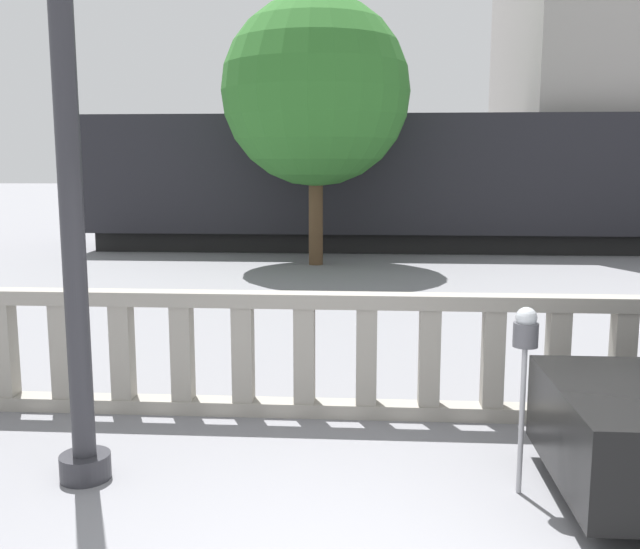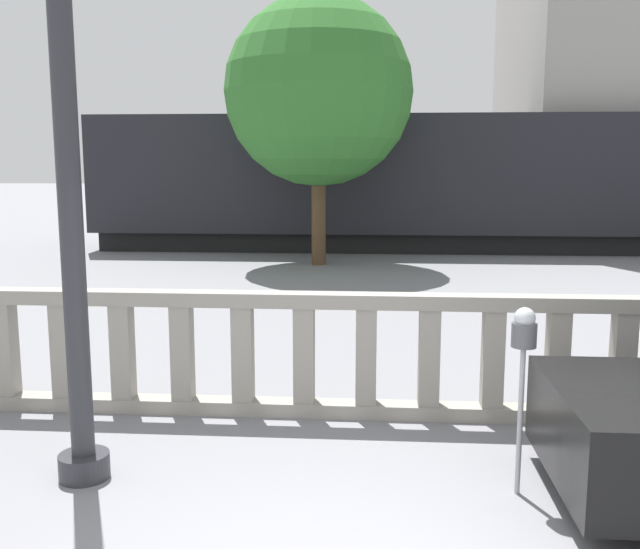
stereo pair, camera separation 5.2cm
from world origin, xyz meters
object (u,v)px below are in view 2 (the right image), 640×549
at_px(lamppost, 65,109).
at_px(train_near, 475,180).
at_px(parking_meter, 524,343).
at_px(tree_left, 319,92).

height_order(lamppost, train_near, lamppost).
distance_m(parking_meter, train_near, 15.57).
bearing_deg(lamppost, parking_meter, -0.32).
bearing_deg(tree_left, parking_meter, -78.65).
bearing_deg(tree_left, train_near, 38.16).
distance_m(train_near, tree_left, 5.78).
relative_size(train_near, tree_left, 3.33).
bearing_deg(lamppost, train_near, 71.49).
xyz_separation_m(parking_meter, train_near, (1.78, 15.45, 0.81)).
height_order(lamppost, tree_left, tree_left).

